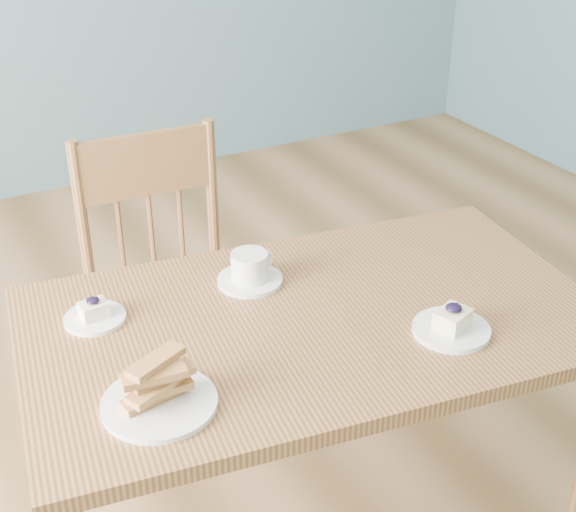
% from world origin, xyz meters
% --- Properties ---
extents(room, '(5.01, 5.01, 2.71)m').
position_xyz_m(room, '(0.00, 0.00, 1.35)').
color(room, '#A6754D').
rests_on(room, ground).
extents(dining_table, '(1.39, 0.91, 0.70)m').
position_xyz_m(dining_table, '(0.06, -0.06, 0.63)').
color(dining_table, '#9C6D3B').
rests_on(dining_table, ground).
extents(dining_chair, '(0.44, 0.43, 0.94)m').
position_xyz_m(dining_chair, '(-0.09, 0.50, 0.48)').
color(dining_chair, '#9C6D3B').
rests_on(dining_chair, ground).
extents(cheesecake_plate_near, '(0.17, 0.17, 0.07)m').
position_xyz_m(cheesecake_plate_near, '(0.29, -0.26, 0.71)').
color(cheesecake_plate_near, white).
rests_on(cheesecake_plate_near, dining_table).
extents(cheesecake_plate_far, '(0.14, 0.14, 0.06)m').
position_xyz_m(cheesecake_plate_far, '(-0.39, 0.15, 0.71)').
color(cheesecake_plate_far, white).
rests_on(cheesecake_plate_far, dining_table).
extents(coffee_cup, '(0.16, 0.16, 0.08)m').
position_xyz_m(coffee_cup, '(-0.01, 0.14, 0.73)').
color(coffee_cup, white).
rests_on(coffee_cup, dining_table).
extents(biscotti_plate, '(0.23, 0.23, 0.10)m').
position_xyz_m(biscotti_plate, '(-0.36, -0.20, 0.73)').
color(biscotti_plate, white).
rests_on(biscotti_plate, dining_table).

